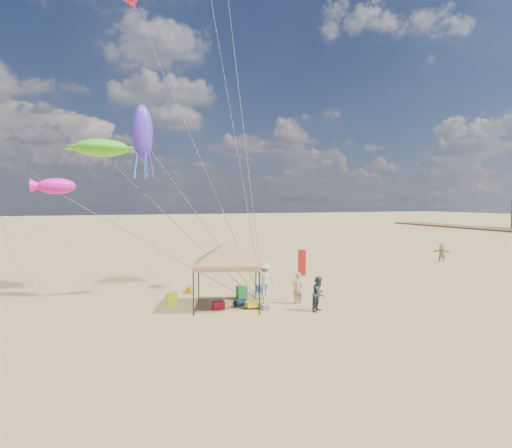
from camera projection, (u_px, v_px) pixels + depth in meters
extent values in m
plane|color=tan|center=(278.00, 311.00, 20.29)|extent=(280.00, 280.00, 0.00)
cylinder|color=black|center=(199.00, 282.00, 22.36)|extent=(0.06, 0.06, 2.01)
cylinder|color=black|center=(256.00, 281.00, 22.52)|extent=(0.06, 0.06, 2.01)
cylinder|color=black|center=(193.00, 294.00, 19.36)|extent=(0.06, 0.06, 2.01)
cylinder|color=black|center=(259.00, 293.00, 19.52)|extent=(0.06, 0.06, 2.01)
cube|color=#A27549|center=(227.00, 264.00, 20.87)|extent=(3.90, 3.90, 0.24)
pyramid|color=#A27549|center=(227.00, 242.00, 20.81)|extent=(5.80, 5.80, 1.00)
cylinder|color=black|center=(298.00, 275.00, 22.27)|extent=(0.04, 0.04, 2.74)
cube|color=#AE180D|center=(302.00, 263.00, 22.28)|extent=(0.40, 0.07, 1.37)
cube|color=#A80D36|center=(219.00, 305.00, 20.60)|extent=(0.54, 0.38, 0.38)
cube|color=#154DAF|center=(261.00, 289.00, 24.53)|extent=(0.54, 0.38, 0.38)
cylinder|color=#0B1D32|center=(240.00, 303.00, 21.13)|extent=(0.69, 0.54, 0.36)
cylinder|color=#C3780A|center=(189.00, 290.00, 24.29)|extent=(0.54, 0.69, 0.36)
cube|color=green|center=(242.00, 293.00, 22.71)|extent=(0.50, 0.50, 0.70)
cube|color=#DEF81B|center=(172.00, 299.00, 21.16)|extent=(0.50, 0.50, 0.70)
cube|color=slate|center=(265.00, 307.00, 20.40)|extent=(0.34, 0.30, 0.28)
cube|color=#FEF21C|center=(255.00, 304.00, 20.84)|extent=(0.90, 0.50, 0.24)
imported|color=tan|center=(297.00, 288.00, 21.65)|extent=(0.64, 0.46, 1.63)
imported|color=#353D49|center=(319.00, 294.00, 20.21)|extent=(1.03, 0.99, 1.67)
imported|color=beige|center=(265.00, 279.00, 23.60)|extent=(1.28, 0.90, 1.80)
imported|color=tan|center=(442.00, 252.00, 36.60)|extent=(1.25, 1.46, 1.59)
ellipsoid|color=#49D21A|center=(102.00, 148.00, 23.97)|extent=(3.44, 3.00, 0.99)
ellipsoid|color=#FF17B9|center=(56.00, 186.00, 21.18)|extent=(1.90, 1.11, 0.80)
ellipsoid|color=#5333D3|center=(142.00, 132.00, 21.57)|extent=(1.12, 1.12, 2.79)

